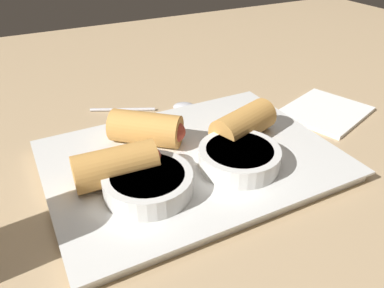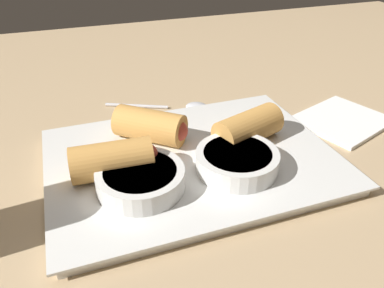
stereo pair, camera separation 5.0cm
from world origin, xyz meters
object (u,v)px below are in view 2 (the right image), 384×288
(dipping_bowl_near, at_px, (239,159))
(spoon, at_px, (185,107))
(serving_plate, at_px, (192,161))
(dipping_bowl_far, at_px, (141,178))
(napkin, at_px, (342,120))

(dipping_bowl_near, height_order, spoon, dipping_bowl_near)
(serving_plate, relative_size, dipping_bowl_far, 3.62)
(serving_plate, xyz_separation_m, napkin, (-0.25, -0.03, -0.00))
(serving_plate, distance_m, dipping_bowl_far, 0.08)
(napkin, bearing_deg, dipping_bowl_near, 19.52)
(napkin, bearing_deg, spoon, -29.51)
(serving_plate, relative_size, napkin, 2.25)
(serving_plate, bearing_deg, dipping_bowl_far, 28.73)
(napkin, bearing_deg, serving_plate, 6.96)
(dipping_bowl_near, height_order, napkin, dipping_bowl_near)
(dipping_bowl_near, relative_size, napkin, 0.62)
(spoon, height_order, napkin, spoon)
(serving_plate, distance_m, napkin, 0.25)
(serving_plate, xyz_separation_m, dipping_bowl_far, (0.07, 0.04, 0.02))
(dipping_bowl_near, distance_m, spoon, 0.19)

